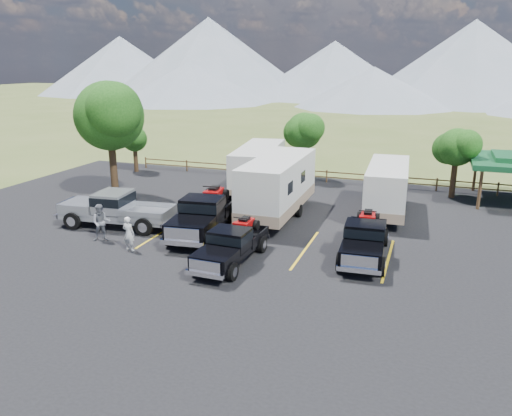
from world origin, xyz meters
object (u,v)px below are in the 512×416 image
(rig_left, at_px, (204,213))
(tree_big_nw, at_px, (109,116))
(trailer_right, at_px, (387,189))
(pickup_silver, at_px, (117,209))
(rig_right, at_px, (365,238))
(trailer_left, at_px, (258,169))
(trailer_center, at_px, (278,186))
(person_b, at_px, (101,223))
(rig_center, at_px, (232,244))
(person_a, at_px, (129,234))

(rig_left, bearing_deg, tree_big_nw, 146.54)
(trailer_right, bearing_deg, pickup_silver, -154.47)
(rig_right, relative_size, trailer_left, 0.62)
(trailer_left, height_order, trailer_right, trailer_left)
(tree_big_nw, relative_size, trailer_right, 0.89)
(trailer_center, relative_size, pickup_silver, 1.48)
(person_b, bearing_deg, rig_center, -34.14)
(rig_left, height_order, pickup_silver, rig_left)
(rig_right, bearing_deg, rig_center, -158.10)
(trailer_right, height_order, person_a, trailer_right)
(rig_center, height_order, person_b, person_b)
(trailer_right, distance_m, person_a, 15.37)
(rig_left, relative_size, trailer_right, 0.80)
(rig_center, relative_size, pickup_silver, 0.81)
(tree_big_nw, distance_m, rig_right, 18.69)
(trailer_center, xyz_separation_m, person_a, (-5.18, -7.86, -0.98))
(rig_center, bearing_deg, pickup_silver, 163.87)
(tree_big_nw, relative_size, rig_right, 1.31)
(pickup_silver, bearing_deg, rig_right, 84.48)
(trailer_center, bearing_deg, trailer_right, 22.65)
(tree_big_nw, distance_m, pickup_silver, 7.75)
(trailer_left, distance_m, person_b, 12.58)
(rig_left, distance_m, trailer_right, 11.20)
(person_b, bearing_deg, rig_left, 2.22)
(pickup_silver, bearing_deg, person_b, 8.74)
(trailer_right, distance_m, pickup_silver, 15.85)
(tree_big_nw, xyz_separation_m, rig_left, (8.76, -4.37, -4.46))
(rig_left, distance_m, person_a, 4.37)
(person_a, bearing_deg, trailer_right, -133.78)
(tree_big_nw, bearing_deg, trailer_center, -1.00)
(rig_right, distance_m, trailer_left, 12.86)
(rig_left, height_order, person_a, rig_left)
(rig_right, relative_size, trailer_center, 0.59)
(trailer_center, xyz_separation_m, person_b, (-7.33, -7.09, -0.88))
(rig_left, xyz_separation_m, trailer_right, (8.92, 6.76, 0.51))
(trailer_left, relative_size, trailer_center, 0.95)
(rig_right, xyz_separation_m, trailer_center, (-5.79, 4.82, 0.90))
(rig_center, relative_size, trailer_left, 0.58)
(trailer_right, distance_m, person_b, 16.54)
(person_a, bearing_deg, rig_right, -161.19)
(pickup_silver, height_order, person_a, pickup_silver)
(tree_big_nw, relative_size, person_a, 4.50)
(tree_big_nw, height_order, person_b, tree_big_nw)
(tree_big_nw, height_order, rig_left, tree_big_nw)
(rig_right, bearing_deg, person_b, -173.72)
(person_a, bearing_deg, pickup_silver, -44.18)
(person_b, bearing_deg, pickup_silver, 73.68)
(rig_center, bearing_deg, trailer_left, 105.78)
(person_b, bearing_deg, trailer_left, 38.29)
(pickup_silver, bearing_deg, trailer_center, 115.93)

